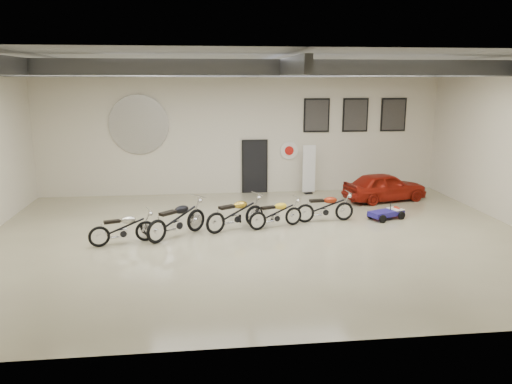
{
  "coord_description": "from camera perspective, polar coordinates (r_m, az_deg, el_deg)",
  "views": [
    {
      "loc": [
        -1.75,
        -13.76,
        4.52
      ],
      "look_at": [
        0.0,
        1.2,
        1.1
      ],
      "focal_mm": 35.0,
      "sensor_mm": 36.0,
      "label": 1
    }
  ],
  "objects": [
    {
      "name": "motorcycle_black",
      "position": [
        14.68,
        -9.04,
        -3.04
      ],
      "size": [
        2.01,
        1.94,
        1.11
      ],
      "primitive_type": null,
      "rotation": [
        0.0,
        0.0,
        0.75
      ],
      "color": "silver",
      "rests_on": "floor"
    },
    {
      "name": "ceiling_beams",
      "position": [
        13.88,
        0.59,
        13.74
      ],
      "size": [
        15.8,
        11.8,
        0.32
      ],
      "primitive_type": null,
      "color": "#5A5C62",
      "rests_on": "ceiling"
    },
    {
      "name": "vintage_car",
      "position": [
        19.5,
        14.5,
        0.61
      ],
      "size": [
        1.97,
        3.4,
        1.09
      ],
      "primitive_type": "imported",
      "rotation": [
        0.0,
        0.0,
        1.8
      ],
      "color": "maroon",
      "rests_on": "floor"
    },
    {
      "name": "go_kart",
      "position": [
        17.08,
        14.97,
        -2.08
      ],
      "size": [
        1.61,
        1.17,
        0.53
      ],
      "primitive_type": null,
      "rotation": [
        0.0,
        0.0,
        0.39
      ],
      "color": "navy",
      "rests_on": "floor"
    },
    {
      "name": "motorcycle_yellow",
      "position": [
        15.46,
        2.28,
        -2.41
      ],
      "size": [
        1.88,
        1.12,
        0.94
      ],
      "primitive_type": null,
      "rotation": [
        0.0,
        0.0,
        0.33
      ],
      "color": "silver",
      "rests_on": "floor"
    },
    {
      "name": "back_wall",
      "position": [
        19.94,
        -1.61,
        6.97
      ],
      "size": [
        16.0,
        0.02,
        5.0
      ],
      "primitive_type": "cube",
      "color": "beige",
      "rests_on": "floor"
    },
    {
      "name": "poster_right",
      "position": [
        21.31,
        15.43,
        8.52
      ],
      "size": [
        1.05,
        0.08,
        1.35
      ],
      "primitive_type": null,
      "color": "black",
      "rests_on": "back_wall"
    },
    {
      "name": "motorcycle_gold",
      "position": [
        15.24,
        -2.37,
        -2.4
      ],
      "size": [
        2.09,
        1.55,
        1.06
      ],
      "primitive_type": null,
      "rotation": [
        0.0,
        0.0,
        0.51
      ],
      "color": "silver",
      "rests_on": "floor"
    },
    {
      "name": "motorcycle_silver",
      "position": [
        14.42,
        -15.02,
        -3.96
      ],
      "size": [
        1.91,
        1.1,
        0.95
      ],
      "primitive_type": null,
      "rotation": [
        0.0,
        0.0,
        0.31
      ],
      "color": "silver",
      "rests_on": "floor"
    },
    {
      "name": "banner_stand",
      "position": [
        20.07,
        6.06,
        2.52
      ],
      "size": [
        0.55,
        0.28,
        1.93
      ],
      "primitive_type": null,
      "rotation": [
        0.0,
        0.0,
        0.14
      ],
      "color": "white",
      "rests_on": "floor"
    },
    {
      "name": "door",
      "position": [
        20.14,
        -0.15,
        2.87
      ],
      "size": [
        0.92,
        0.08,
        2.1
      ],
      "primitive_type": "cube",
      "color": "black",
      "rests_on": "back_wall"
    },
    {
      "name": "poster_mid",
      "position": [
        20.77,
        11.28,
        8.63
      ],
      "size": [
        1.05,
        0.08,
        1.35
      ],
      "primitive_type": null,
      "color": "black",
      "rests_on": "back_wall"
    },
    {
      "name": "ceiling",
      "position": [
        13.88,
        0.59,
        14.77
      ],
      "size": [
        16.0,
        12.0,
        0.01
      ],
      "primitive_type": "cube",
      "color": "gray",
      "rests_on": "back_wall"
    },
    {
      "name": "oil_sign",
      "position": [
        20.24,
        3.8,
        4.75
      ],
      "size": [
        0.72,
        0.1,
        0.72
      ],
      "primitive_type": null,
      "color": "white",
      "rests_on": "back_wall"
    },
    {
      "name": "floor",
      "position": [
        14.59,
        0.55,
        -5.26
      ],
      "size": [
        16.0,
        12.0,
        0.01
      ],
      "primitive_type": "cube",
      "color": "tan",
      "rests_on": "ground"
    },
    {
      "name": "logo_plaque",
      "position": [
        19.92,
        -13.24,
        7.5
      ],
      "size": [
        2.3,
        0.06,
        1.16
      ],
      "primitive_type": null,
      "color": "silver",
      "rests_on": "back_wall"
    },
    {
      "name": "motorcycle_red",
      "position": [
        16.26,
        7.89,
        -1.68
      ],
      "size": [
        1.93,
        0.72,
        0.98
      ],
      "primitive_type": null,
      "rotation": [
        0.0,
        0.0,
        0.07
      ],
      "color": "silver",
      "rests_on": "floor"
    },
    {
      "name": "poster_left",
      "position": [
        20.34,
        6.94,
        8.69
      ],
      "size": [
        1.05,
        0.08,
        1.35
      ],
      "primitive_type": null,
      "color": "black",
      "rests_on": "back_wall"
    }
  ]
}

